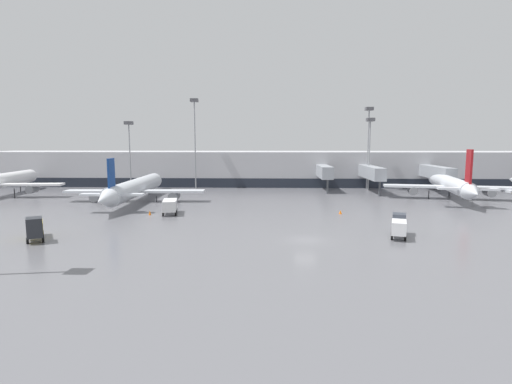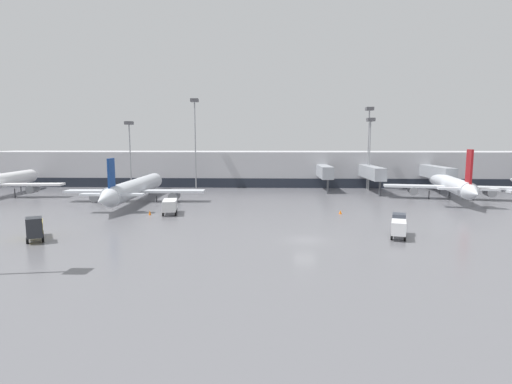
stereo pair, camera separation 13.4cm
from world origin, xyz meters
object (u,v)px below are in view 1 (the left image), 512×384
service_truck_2 (35,227)px  apron_light_mast_0 (129,135)px  traffic_cone_0 (150,213)px  traffic_cone_1 (340,212)px  apron_light_mast_3 (369,125)px  parked_jet_2 (451,184)px  service_truck_0 (170,205)px  service_truck_1 (399,225)px  parked_jet_1 (135,188)px  apron_light_mast_4 (195,120)px  apron_light_mast_5 (370,133)px

service_truck_2 → apron_light_mast_0: (-6.40, 51.74, 11.67)m
service_truck_2 → traffic_cone_0: (8.79, 16.68, -1.17)m
traffic_cone_1 → apron_light_mast_0: apron_light_mast_0 is taller
apron_light_mast_3 → parked_jet_2: bearing=-53.1°
service_truck_0 → traffic_cone_0: service_truck_0 is taller
service_truck_1 → traffic_cone_0: size_ratio=6.96×
service_truck_1 → apron_light_mast_0: 70.99m
parked_jet_1 → apron_light_mast_0: apron_light_mast_0 is taller
parked_jet_1 → traffic_cone_1: size_ratio=60.43×
apron_light_mast_4 → apron_light_mast_0: bearing=-175.5°
service_truck_2 → apron_light_mast_4: 56.01m
parked_jet_2 → traffic_cone_1: parked_jet_2 is taller
apron_light_mast_4 → apron_light_mast_5: bearing=-3.2°
service_truck_2 → traffic_cone_1: size_ratio=9.20×
apron_light_mast_3 → apron_light_mast_4: 42.39m
traffic_cone_1 → apron_light_mast_4: apron_light_mast_4 is taller
service_truck_0 → traffic_cone_0: size_ratio=7.46×
parked_jet_2 → apron_light_mast_0: 73.48m
apron_light_mast_5 → traffic_cone_0: bearing=-141.6°
parked_jet_1 → traffic_cone_1: 39.68m
service_truck_0 → service_truck_1: 35.18m
parked_jet_2 → apron_light_mast_4: 59.33m
apron_light_mast_5 → service_truck_2: bearing=-135.6°
service_truck_0 → apron_light_mast_5: size_ratio=0.33×
parked_jet_2 → service_truck_2: bearing=129.4°
parked_jet_2 → service_truck_0: size_ratio=5.89×
service_truck_1 → service_truck_2: size_ratio=0.94×
apron_light_mast_0 → apron_light_mast_4: size_ratio=0.75×
apron_light_mast_3 → apron_light_mast_5: 2.97m
parked_jet_1 → traffic_cone_1: (37.72, -12.09, -2.32)m
apron_light_mast_0 → parked_jet_2: bearing=-12.5°
traffic_cone_0 → apron_light_mast_5: apron_light_mast_5 is taller
service_truck_0 → service_truck_2: (-11.80, -17.61, 0.09)m
service_truck_2 → apron_light_mast_3: bearing=104.8°
apron_light_mast_3 → traffic_cone_0: bearing=-139.9°
parked_jet_1 → traffic_cone_0: 15.92m
traffic_cone_0 → apron_light_mast_5: size_ratio=0.04×
traffic_cone_0 → apron_light_mast_3: size_ratio=0.04×
parked_jet_1 → parked_jet_2: bearing=-87.2°
apron_light_mast_0 → apron_light_mast_4: (15.93, 1.26, 3.75)m
service_truck_1 → traffic_cone_0: bearing=86.1°
service_truck_0 → service_truck_1: (31.94, -14.74, 0.06)m
service_truck_0 → traffic_cone_1: (27.65, 1.07, -1.16)m
traffic_cone_0 → apron_light_mast_3: 58.35m
apron_light_mast_4 → traffic_cone_0: bearing=-91.2°
parked_jet_1 → service_truck_2: size_ratio=6.57×
service_truck_2 → traffic_cone_1: 43.67m
traffic_cone_1 → apron_light_mast_3: apron_light_mast_3 is taller
traffic_cone_1 → apron_light_mast_5: size_ratio=0.04×
apron_light_mast_5 → apron_light_mast_0: bearing=178.9°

